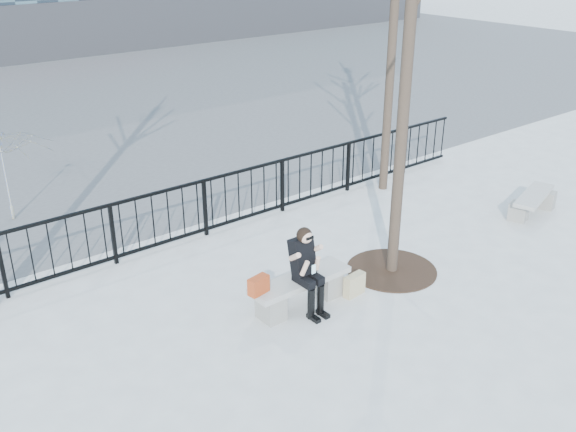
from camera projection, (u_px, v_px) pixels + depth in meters
ground at (300, 306)px, 9.72m from camera, size 120.00×120.00×0.00m
street_surface at (2, 108)px, 20.44m from camera, size 60.00×23.00×0.01m
railing at (196, 210)px, 11.64m from camera, size 14.00×0.06×1.10m
tree_grate at (392, 270)px, 10.72m from camera, size 1.50×1.50×0.02m
bench_main at (300, 288)px, 9.60m from camera, size 1.65×0.46×0.49m
bench_second at (533, 201)px, 12.76m from camera, size 1.46×0.41×0.43m
seated_woman at (307, 271)px, 9.33m from camera, size 0.50×0.64×1.34m
handbag at (259, 285)px, 9.06m from camera, size 0.34×0.20×0.26m
shopping_bag at (354, 285)px, 9.94m from camera, size 0.39×0.17×0.35m
vendor_umbrella at (6, 178)px, 12.22m from camera, size 2.41×2.44×1.78m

